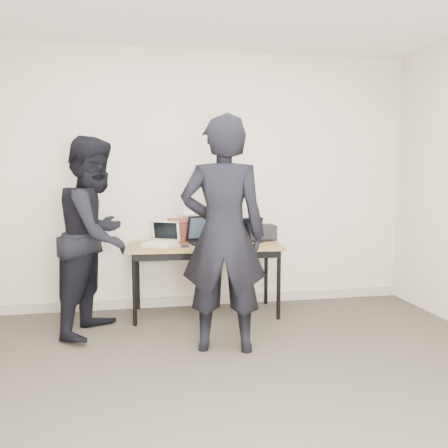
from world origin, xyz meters
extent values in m
cube|color=#413B31|center=(0.00, 0.00, -0.03)|extent=(4.50, 4.50, 0.05)
cube|color=beige|center=(0.00, 2.27, 1.35)|extent=(4.50, 0.05, 2.70)
cube|color=olive|center=(-0.04, 1.91, 0.70)|extent=(1.53, 0.71, 0.03)
cylinder|color=black|center=(-0.74, 1.67, 0.34)|extent=(0.04, 0.04, 0.68)
cylinder|color=black|center=(0.64, 1.62, 0.34)|extent=(0.04, 0.04, 0.68)
cylinder|color=black|center=(-0.71, 2.20, 0.34)|extent=(0.04, 0.04, 0.68)
cylinder|color=black|center=(0.67, 2.15, 0.34)|extent=(0.04, 0.04, 0.68)
cube|color=black|center=(-0.05, 1.63, 0.64)|extent=(1.40, 0.08, 0.06)
cube|color=beige|center=(-0.49, 1.85, 0.74)|extent=(0.37, 0.35, 0.03)
cube|color=#EEE6CB|center=(-0.50, 1.82, 0.76)|extent=(0.27, 0.23, 0.01)
cube|color=beige|center=(-0.42, 1.97, 0.85)|extent=(0.28, 0.18, 0.20)
cube|color=black|center=(-0.43, 1.96, 0.86)|extent=(0.24, 0.15, 0.17)
cube|color=beige|center=(-0.43, 1.95, 0.75)|extent=(0.24, 0.14, 0.02)
cube|color=black|center=(0.02, 1.84, 0.73)|extent=(0.43, 0.38, 0.02)
cube|color=black|center=(0.03, 1.81, 0.75)|extent=(0.33, 0.24, 0.01)
cube|color=black|center=(-0.04, 2.01, 0.87)|extent=(0.37, 0.20, 0.26)
cube|color=#26333F|center=(-0.04, 2.00, 0.87)|extent=(0.31, 0.16, 0.21)
cube|color=black|center=(-0.03, 1.97, 0.74)|extent=(0.31, 0.13, 0.02)
cube|color=black|center=(0.51, 2.04, 0.73)|extent=(0.36, 0.30, 0.02)
cube|color=black|center=(0.51, 2.02, 0.74)|extent=(0.28, 0.18, 0.01)
cube|color=black|center=(0.47, 2.19, 0.85)|extent=(0.33, 0.15, 0.21)
cube|color=black|center=(0.48, 2.18, 0.85)|extent=(0.28, 0.12, 0.17)
cube|color=black|center=(0.48, 2.16, 0.74)|extent=(0.28, 0.08, 0.02)
cube|color=#632D1A|center=(-0.22, 2.13, 0.84)|extent=(0.37, 0.19, 0.24)
cube|color=#632D1A|center=(-0.21, 2.07, 0.94)|extent=(0.36, 0.10, 0.07)
cube|color=#632D1A|center=(-0.06, 2.14, 0.82)|extent=(0.02, 0.10, 0.02)
ellipsoid|color=white|center=(-0.19, 2.13, 1.00)|extent=(0.15, 0.12, 0.08)
cube|color=black|center=(0.59, 2.09, 0.80)|extent=(0.29, 0.25, 0.16)
cube|color=black|center=(-0.26, 1.73, 0.73)|extent=(0.07, 0.05, 0.03)
cube|color=black|center=(0.26, 1.83, 0.72)|extent=(0.27, 0.21, 0.01)
cube|color=black|center=(0.17, 2.09, 0.72)|extent=(0.25, 0.03, 0.01)
cube|color=silver|center=(-0.28, 1.84, 0.72)|extent=(0.27, 0.09, 0.01)
cube|color=black|center=(-0.46, 1.97, 0.72)|extent=(0.21, 0.26, 0.01)
cube|color=silver|center=(-0.06, 1.79, 0.72)|extent=(0.18, 0.19, 0.01)
cube|color=black|center=(0.48, 1.83, 0.72)|extent=(0.19, 0.20, 0.01)
imported|color=black|center=(-0.02, 0.98, 0.93)|extent=(0.76, 0.58, 1.86)
imported|color=black|center=(-1.06, 1.59, 0.87)|extent=(0.91, 1.02, 1.74)
cube|color=#A49C88|center=(0.00, 2.23, 0.05)|extent=(4.50, 0.03, 0.10)
camera|label=1|loc=(-0.62, -2.38, 1.38)|focal=35.00mm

